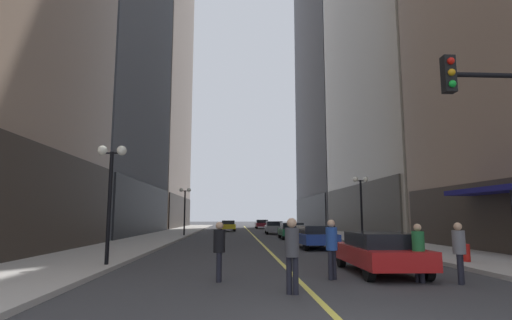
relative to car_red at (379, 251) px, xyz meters
name	(u,v)px	position (x,y,z in m)	size (l,w,h in m)	color
ground_plane	(253,235)	(-2.85, 27.89, -0.72)	(200.00, 200.00, 0.00)	#38383A
sidewalk_left	(170,234)	(-11.10, 27.89, -0.65)	(4.50, 78.00, 0.15)	#ADA8A0
sidewalk_right	(333,234)	(5.40, 27.89, -0.65)	(4.50, 78.00, 0.15)	#ADA8A0
lane_centre_stripe	(253,235)	(-2.85, 27.89, -0.72)	(0.16, 70.00, 0.01)	#E5D64C
building_left_far	(149,23)	(-19.71, 52.89, 34.11)	(12.90, 26.00, 69.83)	gray
building_right_mid	(393,0)	(12.68, 27.39, 24.86)	(10.26, 24.00, 51.37)	#B7AD99
storefront_awning_right	(490,191)	(6.84, 4.46, 2.26)	(1.60, 5.02, 3.12)	navy
car_red	(379,251)	(0.00, 0.00, 0.00)	(2.02, 4.66, 1.32)	#B21919
car_blue	(314,236)	(-0.11, 10.12, 0.00)	(2.10, 4.31, 1.32)	navy
car_green	(291,230)	(-0.03, 19.95, 0.00)	(1.93, 4.12, 1.32)	#196038
car_grey	(274,227)	(-0.50, 29.64, 0.00)	(2.00, 4.47, 1.32)	slate
car_yellow	(228,225)	(-5.46, 37.62, -0.01)	(1.90, 4.10, 1.32)	yellow
car_maroon	(262,224)	(-0.54, 48.03, 0.00)	(1.88, 4.47, 1.32)	maroon
pedestrian_in_blue_hoodie	(332,244)	(-1.84, -1.15, 0.30)	(0.48, 0.48, 1.75)	black
pedestrian_with_orange_bag	(292,249)	(-3.34, -3.30, 0.34)	(0.44, 0.44, 1.80)	black
pedestrian_in_grey_suit	(459,248)	(1.49, -2.13, 0.25)	(0.48, 0.48, 1.67)	black
pedestrian_in_black_coat	(219,247)	(-5.16, -1.33, 0.26)	(0.36, 0.36, 1.69)	black
pedestrian_in_green_parka	(418,248)	(0.50, -1.77, 0.23)	(0.45, 0.45, 1.63)	black
street_lamp_left_near	(111,177)	(-9.25, 1.73, 2.54)	(1.06, 0.36, 4.43)	black
street_lamp_left_far	(185,201)	(-9.25, 24.08, 2.54)	(1.06, 0.36, 4.43)	black
street_lamp_right_mid	(361,194)	(3.55, 12.74, 2.54)	(1.06, 0.36, 4.43)	black
fire_hydrant_right	(466,255)	(4.05, 1.93, -0.32)	(0.28, 0.28, 0.80)	red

